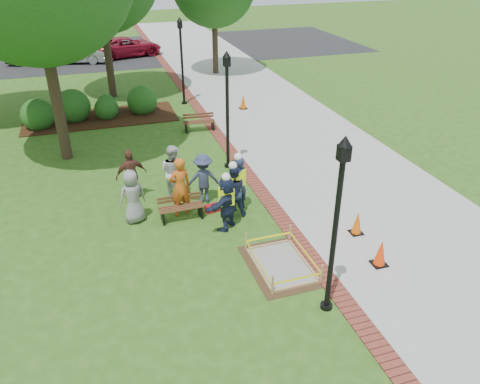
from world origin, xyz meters
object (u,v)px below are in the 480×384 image
object	(u,v)px
cone_front	(381,253)
hivis_worker_a	(226,201)
wet_concrete_pad	(282,258)
hivis_worker_c	(233,189)
bench_near	(181,212)
lamp_near	(337,216)
hivis_worker_b	(238,182)

from	to	relation	value
cone_front	hivis_worker_a	xyz separation A→B (m)	(-3.28, 2.95, 0.53)
wet_concrete_pad	hivis_worker_c	world-z (taller)	hivis_worker_c
cone_front	wet_concrete_pad	bearing A→B (deg)	163.07
bench_near	cone_front	world-z (taller)	cone_front
bench_near	cone_front	distance (m)	5.87
lamp_near	hivis_worker_a	xyz separation A→B (m)	(-1.23, 3.98, -1.59)
hivis_worker_c	hivis_worker_b	bearing A→B (deg)	50.15
lamp_near	wet_concrete_pad	bearing A→B (deg)	102.28
hivis_worker_a	bench_near	bearing A→B (deg)	142.98
hivis_worker_c	hivis_worker_a	bearing A→B (deg)	-122.11
cone_front	bench_near	bearing A→B (deg)	139.28
bench_near	cone_front	size ratio (longest dim) A/B	1.77
hivis_worker_a	hivis_worker_b	xyz separation A→B (m)	(0.65, 0.93, 0.05)
bench_near	lamp_near	distance (m)	5.87
wet_concrete_pad	hivis_worker_a	distance (m)	2.45
hivis_worker_c	lamp_near	bearing A→B (deg)	-79.71
wet_concrete_pad	hivis_worker_a	bearing A→B (deg)	110.93
cone_front	hivis_worker_b	bearing A→B (deg)	124.14
bench_near	hivis_worker_a	size ratio (longest dim) A/B	0.75
wet_concrete_pad	hivis_worker_b	size ratio (longest dim) A/B	1.21
hivis_worker_b	lamp_near	bearing A→B (deg)	-83.25
lamp_near	hivis_worker_b	xyz separation A→B (m)	(-0.58, 4.92, -1.53)
cone_front	hivis_worker_c	bearing A→B (deg)	128.92
wet_concrete_pad	hivis_worker_a	size ratio (longest dim) A/B	1.30
cone_front	hivis_worker_c	distance (m)	4.63
hivis_worker_a	hivis_worker_b	bearing A→B (deg)	55.19
cone_front	lamp_near	size ratio (longest dim) A/B	0.18
wet_concrete_pad	hivis_worker_b	xyz separation A→B (m)	(-0.20, 3.14, 0.71)
bench_near	lamp_near	bearing A→B (deg)	-63.73
hivis_worker_b	wet_concrete_pad	bearing A→B (deg)	-86.44
wet_concrete_pad	bench_near	xyz separation A→B (m)	(-2.01, 3.09, -0.00)
cone_front	hivis_worker_a	distance (m)	4.44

